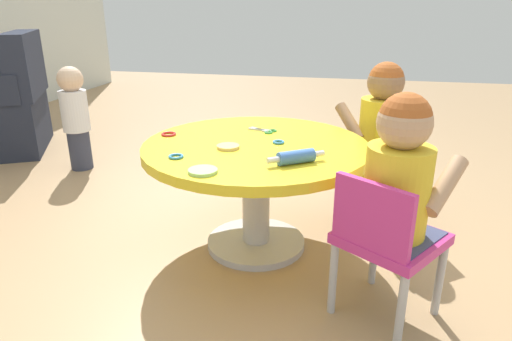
{
  "coord_description": "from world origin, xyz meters",
  "views": [
    {
      "loc": [
        -1.77,
        -0.38,
        1.04
      ],
      "look_at": [
        0.0,
        0.0,
        0.36
      ],
      "focal_mm": 31.59,
      "sensor_mm": 36.0,
      "label": 1
    }
  ],
  "objects_px": {
    "child_chair_right": "(383,165)",
    "rolling_pin": "(296,157)",
    "seated_child_left": "(399,173)",
    "craft_scissors": "(266,131)",
    "toddler_standing": "(75,115)",
    "child_chair_left": "(385,240)",
    "craft_table": "(256,167)",
    "seated_child_right": "(382,117)"
  },
  "relations": [
    {
      "from": "seated_child_right",
      "to": "toddler_standing",
      "type": "height_order",
      "value": "seated_child_right"
    },
    {
      "from": "seated_child_right",
      "to": "toddler_standing",
      "type": "xyz_separation_m",
      "value": [
        0.36,
        1.88,
        -0.17
      ]
    },
    {
      "from": "child_chair_right",
      "to": "rolling_pin",
      "type": "distance_m",
      "value": 0.71
    },
    {
      "from": "child_chair_left",
      "to": "rolling_pin",
      "type": "xyz_separation_m",
      "value": [
        0.18,
        0.33,
        0.2
      ]
    },
    {
      "from": "craft_table",
      "to": "rolling_pin",
      "type": "xyz_separation_m",
      "value": [
        -0.21,
        -0.2,
        0.13
      ]
    },
    {
      "from": "craft_table",
      "to": "child_chair_right",
      "type": "bearing_deg",
      "value": -56.41
    },
    {
      "from": "craft_table",
      "to": "seated_child_left",
      "type": "bearing_deg",
      "value": -123.76
    },
    {
      "from": "rolling_pin",
      "to": "toddler_standing",
      "type": "bearing_deg",
      "value": 57.98
    },
    {
      "from": "craft_table",
      "to": "craft_scissors",
      "type": "height_order",
      "value": "craft_scissors"
    },
    {
      "from": "rolling_pin",
      "to": "seated_child_left",
      "type": "bearing_deg",
      "value": -113.33
    },
    {
      "from": "child_chair_right",
      "to": "rolling_pin",
      "type": "xyz_separation_m",
      "value": [
        -0.58,
        0.35,
        0.2
      ]
    },
    {
      "from": "craft_table",
      "to": "child_chair_left",
      "type": "xyz_separation_m",
      "value": [
        -0.4,
        -0.52,
        -0.07
      ]
    },
    {
      "from": "craft_table",
      "to": "seated_child_right",
      "type": "xyz_separation_m",
      "value": [
        0.4,
        -0.52,
        0.15
      ]
    },
    {
      "from": "rolling_pin",
      "to": "craft_scissors",
      "type": "bearing_deg",
      "value": 25.28
    },
    {
      "from": "seated_child_right",
      "to": "toddler_standing",
      "type": "bearing_deg",
      "value": 79.14
    },
    {
      "from": "craft_scissors",
      "to": "child_chair_left",
      "type": "bearing_deg",
      "value": -138.75
    },
    {
      "from": "craft_table",
      "to": "toddler_standing",
      "type": "bearing_deg",
      "value": 60.84
    },
    {
      "from": "child_chair_left",
      "to": "child_chair_right",
      "type": "relative_size",
      "value": 1.0
    },
    {
      "from": "child_chair_right",
      "to": "rolling_pin",
      "type": "bearing_deg",
      "value": 148.71
    },
    {
      "from": "toddler_standing",
      "to": "rolling_pin",
      "type": "bearing_deg",
      "value": -122.02
    },
    {
      "from": "seated_child_left",
      "to": "craft_scissors",
      "type": "height_order",
      "value": "seated_child_left"
    },
    {
      "from": "rolling_pin",
      "to": "craft_table",
      "type": "bearing_deg",
      "value": 42.53
    },
    {
      "from": "child_chair_left",
      "to": "seated_child_right",
      "type": "xyz_separation_m",
      "value": [
        0.79,
        -0.0,
        0.23
      ]
    },
    {
      "from": "craft_table",
      "to": "craft_scissors",
      "type": "distance_m",
      "value": 0.22
    },
    {
      "from": "toddler_standing",
      "to": "craft_scissors",
      "type": "distance_m",
      "value": 1.47
    },
    {
      "from": "child_chair_left",
      "to": "craft_scissors",
      "type": "bearing_deg",
      "value": 41.25
    },
    {
      "from": "craft_table",
      "to": "seated_child_left",
      "type": "distance_m",
      "value": 0.67
    },
    {
      "from": "child_chair_right",
      "to": "toddler_standing",
      "type": "distance_m",
      "value": 1.94
    },
    {
      "from": "craft_table",
      "to": "child_chair_right",
      "type": "height_order",
      "value": "child_chair_right"
    },
    {
      "from": "craft_table",
      "to": "craft_scissors",
      "type": "xyz_separation_m",
      "value": [
        0.2,
        -0.0,
        0.11
      ]
    },
    {
      "from": "child_chair_left",
      "to": "craft_scissors",
      "type": "xyz_separation_m",
      "value": [
        0.59,
        0.52,
        0.18
      ]
    },
    {
      "from": "seated_child_right",
      "to": "craft_scissors",
      "type": "relative_size",
      "value": 3.58
    },
    {
      "from": "seated_child_right",
      "to": "toddler_standing",
      "type": "distance_m",
      "value": 1.92
    },
    {
      "from": "craft_scissors",
      "to": "rolling_pin",
      "type": "bearing_deg",
      "value": -154.72
    },
    {
      "from": "child_chair_left",
      "to": "seated_child_right",
      "type": "bearing_deg",
      "value": -0.03
    },
    {
      "from": "craft_table",
      "to": "seated_child_right",
      "type": "bearing_deg",
      "value": -52.93
    },
    {
      "from": "toddler_standing",
      "to": "craft_table",
      "type": "bearing_deg",
      "value": -119.16
    },
    {
      "from": "child_chair_right",
      "to": "craft_scissors",
      "type": "relative_size",
      "value": 3.76
    },
    {
      "from": "craft_table",
      "to": "toddler_standing",
      "type": "xyz_separation_m",
      "value": [
        0.76,
        1.35,
        -0.02
      ]
    },
    {
      "from": "seated_child_left",
      "to": "child_chair_right",
      "type": "distance_m",
      "value": 0.76
    },
    {
      "from": "craft_table",
      "to": "child_chair_right",
      "type": "xyz_separation_m",
      "value": [
        0.36,
        -0.55,
        -0.07
      ]
    },
    {
      "from": "craft_table",
      "to": "rolling_pin",
      "type": "distance_m",
      "value": 0.32
    }
  ]
}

